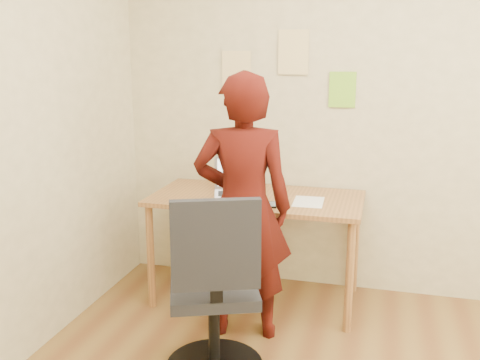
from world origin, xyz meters
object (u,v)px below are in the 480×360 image
(desk, at_px, (257,209))
(person, at_px, (243,208))
(phone, at_px, (271,205))
(office_chair, at_px, (215,301))
(laptop, at_px, (239,186))

(desk, height_order, person, person)
(phone, bearing_deg, office_chair, -111.91)
(laptop, distance_m, person, 0.53)
(office_chair, bearing_deg, laptop, 76.46)
(phone, bearing_deg, person, -124.49)
(desk, distance_m, office_chair, 0.99)
(person, bearing_deg, laptop, -83.22)
(laptop, relative_size, phone, 2.79)
(phone, distance_m, office_chair, 0.84)
(desk, bearing_deg, laptop, 164.10)
(person, bearing_deg, phone, -123.30)
(desk, xyz_separation_m, person, (0.03, -0.47, 0.14))
(laptop, relative_size, person, 0.25)
(laptop, relative_size, office_chair, 0.39)
(desk, height_order, office_chair, office_chair)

